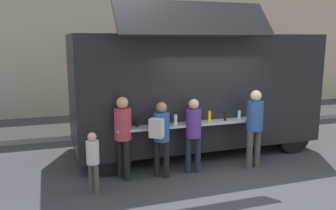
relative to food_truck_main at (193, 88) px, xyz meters
name	(u,v)px	position (x,y,z in m)	size (l,w,h in m)	color
ground_plane	(239,187)	(-0.04, -2.55, -1.62)	(60.00, 60.00, 0.00)	#38383D
curb_strip	(35,134)	(-4.01, 2.62, -1.54)	(28.00, 1.60, 0.15)	#9E998E
building_behind	(60,10)	(-3.01, 6.52, 2.37)	(32.00, 2.40, 7.97)	#C6AE91
food_truck_main	(193,88)	(0.00, 0.00, 0.00)	(6.07, 3.17, 3.64)	black
trash_bin	(263,109)	(3.62, 2.32, -1.18)	(0.60, 0.60, 0.87)	#2F5B38
customer_front_ordering	(193,129)	(-0.61, -1.52, -0.65)	(0.33, 0.33, 1.62)	#1D2437
customer_mid_with_backpack	(161,132)	(-1.35, -1.59, -0.64)	(0.48, 0.51, 1.60)	black
customer_rear_waiting	(123,131)	(-2.10, -1.42, -0.59)	(0.35, 0.35, 1.73)	black
customer_extra_browsing	(255,122)	(0.80, -1.66, -0.57)	(0.36, 0.36, 1.76)	#48463F
child_near_queue	(93,157)	(-2.77, -1.91, -0.92)	(0.24, 0.24, 1.17)	#4D4B43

